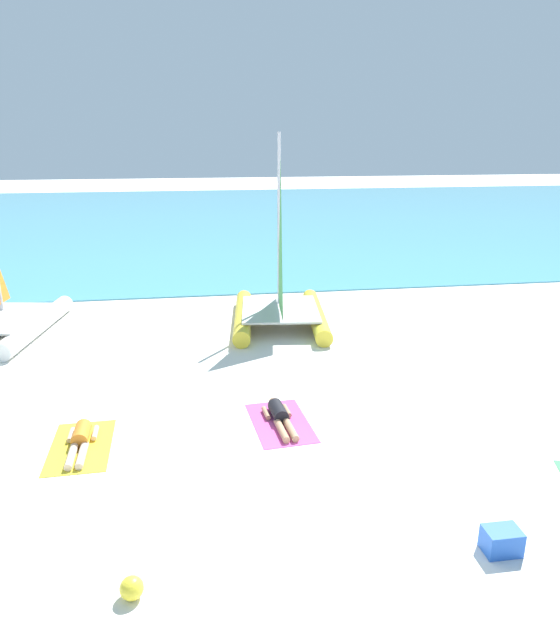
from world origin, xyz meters
TOP-DOWN VIEW (x-y plane):
  - ground_plane at (0.00, 10.00)m, footprint 120.00×120.00m
  - ocean_water at (0.00, 32.21)m, footprint 120.00×40.00m
  - sailboat_yellow at (0.48, 8.67)m, footprint 3.18×4.56m
  - towel_left at (-4.25, 2.17)m, footprint 1.15×1.93m
  - sunbather_left at (-4.25, 2.24)m, footprint 0.55×1.56m
  - towel_middle at (-0.44, 2.52)m, footprint 1.27×1.99m
  - sunbather_middle at (-0.45, 2.59)m, footprint 0.58×1.57m
  - beach_ball at (-2.97, -1.71)m, footprint 0.30×0.30m
  - cooler_box at (2.01, -1.63)m, footprint 0.50×0.36m

SIDE VIEW (x-z plane):
  - ground_plane at x=0.00m, z-range 0.00..0.00m
  - towel_left at x=-4.25m, z-range 0.00..0.01m
  - towel_middle at x=-0.44m, z-range 0.00..0.01m
  - ocean_water at x=0.00m, z-range 0.00..0.05m
  - sunbather_left at x=-4.25m, z-range -0.02..0.28m
  - sunbather_middle at x=-0.45m, z-range -0.02..0.28m
  - beach_ball at x=-2.97m, z-range 0.00..0.30m
  - cooler_box at x=2.01m, z-range 0.00..0.36m
  - sailboat_yellow at x=0.48m, z-range -1.96..3.63m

